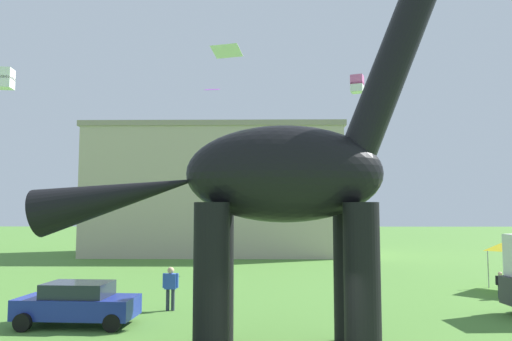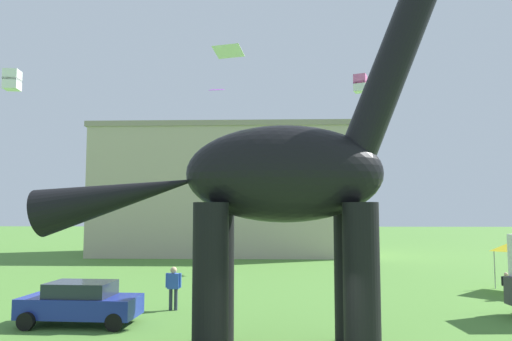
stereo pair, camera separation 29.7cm
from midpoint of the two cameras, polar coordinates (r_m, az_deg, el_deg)
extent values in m
cylinder|color=black|center=(15.79, 10.54, -11.85)|extent=(1.01, 1.01, 4.38)
cylinder|color=black|center=(13.90, 11.92, -12.79)|extent=(1.01, 1.01, 4.38)
cylinder|color=black|center=(15.66, -5.12, -11.97)|extent=(1.01, 1.01, 4.38)
cylinder|color=black|center=(13.75, -5.98, -12.96)|extent=(1.01, 1.01, 4.38)
ellipsoid|color=black|center=(14.54, 2.82, -0.39)|extent=(5.99, 2.58, 2.95)
cylinder|color=black|center=(16.24, 17.20, 16.51)|extent=(4.31, 1.11, 8.54)
cone|color=black|center=(15.19, -16.52, -2.93)|extent=(5.27, 1.48, 2.50)
cube|color=navy|center=(19.22, -20.91, -14.94)|extent=(4.29, 2.01, 0.72)
cube|color=#232B35|center=(19.12, -20.85, -13.11)|extent=(2.35, 1.69, 0.52)
cylinder|color=black|center=(19.62, -15.56, -15.93)|extent=(0.63, 0.25, 0.62)
cylinder|color=black|center=(17.95, -17.23, -16.95)|extent=(0.63, 0.25, 0.62)
cylinder|color=black|center=(20.68, -24.14, -15.10)|extent=(0.63, 0.25, 0.62)
cylinder|color=black|center=(19.11, -26.48, -15.91)|extent=(0.63, 0.25, 0.62)
cylinder|color=#2D3347|center=(26.08, 26.69, -12.79)|extent=(0.10, 0.10, 0.62)
cylinder|color=#2D3347|center=(26.15, 27.00, -12.76)|extent=(0.10, 0.10, 0.62)
cube|color=black|center=(26.04, 26.80, -11.63)|extent=(0.34, 0.21, 0.44)
sphere|color=tan|center=(26.00, 26.77, -10.93)|extent=(0.19, 0.19, 0.19)
cylinder|color=black|center=(25.96, 26.41, -11.62)|extent=(0.08, 0.08, 0.42)
cylinder|color=black|center=(26.12, 27.19, -11.54)|extent=(0.08, 0.08, 0.42)
cylinder|color=#2D3347|center=(21.06, -10.88, -14.88)|extent=(0.15, 0.15, 0.89)
cylinder|color=#2D3347|center=(21.02, -10.29, -14.91)|extent=(0.15, 0.15, 0.89)
cube|color=blue|center=(20.92, -10.55, -12.85)|extent=(0.48, 0.30, 0.63)
sphere|color=tan|center=(20.86, -10.53, -11.62)|extent=(0.28, 0.28, 0.28)
cylinder|color=blue|center=(20.97, -11.31, -12.73)|extent=(0.12, 0.12, 0.60)
cylinder|color=blue|center=(20.86, -9.79, -12.79)|extent=(0.12, 0.12, 0.60)
cylinder|color=#B2B2B7|center=(29.30, 25.66, -10.44)|extent=(0.06, 0.06, 2.10)
cube|color=white|center=(19.27, -3.97, 14.01)|extent=(1.28, 1.06, 0.27)
cube|color=purple|center=(29.96, -5.54, 9.58)|extent=(0.95, 0.73, 0.23)
cube|color=white|center=(32.49, -27.92, 10.10)|extent=(0.93, 0.93, 0.67)
cube|color=white|center=(32.36, -27.96, 9.21)|extent=(0.93, 0.93, 0.67)
cube|color=#19B2B7|center=(35.57, 5.69, 3.11)|extent=(1.27, 1.38, 0.22)
cube|color=pink|center=(22.23, 11.58, 10.48)|extent=(0.70, 0.70, 0.43)
cube|color=white|center=(22.14, 11.59, 9.64)|extent=(0.70, 0.70, 0.43)
cube|color=#B7A893|center=(47.19, -4.91, -2.77)|extent=(23.47, 10.23, 11.73)
cube|color=gray|center=(47.81, -4.86, 4.57)|extent=(23.94, 10.43, 0.50)
camera|label=1|loc=(0.15, -90.57, 0.05)|focal=33.58mm
camera|label=2|loc=(0.15, 89.43, -0.05)|focal=33.58mm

